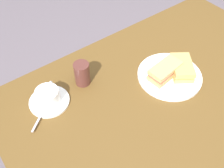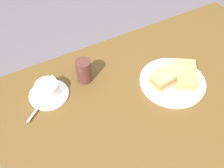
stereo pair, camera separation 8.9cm
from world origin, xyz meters
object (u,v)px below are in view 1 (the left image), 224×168
(sandwich_plate, at_px, (169,76))
(coffee_cup, at_px, (48,95))
(spoon, at_px, (40,117))
(sandwich_front, at_px, (165,71))
(dining_table, at_px, (165,105))
(sandwich_back, at_px, (182,68))
(coffee_saucer, at_px, (49,101))
(drinking_glass, at_px, (82,74))

(sandwich_plate, xyz_separation_m, coffee_cup, (-0.47, 0.19, 0.03))
(spoon, bearing_deg, coffee_cup, 38.89)
(sandwich_plate, xyz_separation_m, sandwich_front, (-0.02, 0.01, 0.03))
(dining_table, relative_size, sandwich_plate, 4.90)
(sandwich_back, relative_size, coffee_cup, 1.56)
(spoon, bearing_deg, sandwich_back, -14.46)
(sandwich_front, distance_m, spoon, 0.53)
(spoon, bearing_deg, coffee_saucer, 38.69)
(sandwich_plate, relative_size, spoon, 3.23)
(coffee_cup, height_order, drinking_glass, drinking_glass)
(dining_table, relative_size, spoon, 15.81)
(coffee_saucer, height_order, drinking_glass, drinking_glass)
(sandwich_plate, height_order, coffee_cup, coffee_cup)
(sandwich_back, relative_size, drinking_glass, 1.55)
(dining_table, xyz_separation_m, sandwich_back, (0.09, 0.03, 0.16))
(sandwich_back, distance_m, spoon, 0.61)
(sandwich_back, height_order, coffee_saucer, sandwich_back)
(dining_table, distance_m, sandwich_front, 0.17)
(sandwich_plate, bearing_deg, sandwich_front, 153.93)
(sandwich_front, bearing_deg, sandwich_plate, -26.07)
(dining_table, bearing_deg, spoon, 159.56)
(dining_table, bearing_deg, sandwich_plate, 46.59)
(sandwich_front, distance_m, coffee_saucer, 0.48)
(dining_table, relative_size, sandwich_back, 8.38)
(sandwich_plate, height_order, coffee_saucer, sandwich_plate)
(sandwich_front, xyz_separation_m, sandwich_back, (0.07, -0.03, -0.00))
(dining_table, xyz_separation_m, sandwich_front, (0.02, 0.06, 0.16))
(dining_table, relative_size, coffee_saucer, 8.50)
(coffee_saucer, height_order, coffee_cup, coffee_cup)
(sandwich_back, distance_m, coffee_saucer, 0.56)
(coffee_saucer, bearing_deg, dining_table, -28.54)
(sandwich_plate, xyz_separation_m, coffee_saucer, (-0.47, 0.19, -0.00))
(sandwich_plate, distance_m, coffee_saucer, 0.51)
(dining_table, height_order, spoon, spoon)
(dining_table, height_order, coffee_saucer, coffee_saucer)
(sandwich_plate, relative_size, coffee_saucer, 1.73)
(coffee_cup, bearing_deg, sandwich_back, -21.16)
(sandwich_front, relative_size, coffee_saucer, 0.97)
(coffee_cup, bearing_deg, drinking_glass, 3.21)
(sandwich_front, xyz_separation_m, coffee_saucer, (-0.45, 0.17, -0.04))
(sandwich_back, relative_size, coffee_saucer, 1.01)
(sandwich_back, xyz_separation_m, spoon, (-0.59, 0.15, -0.03))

